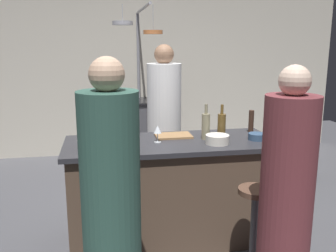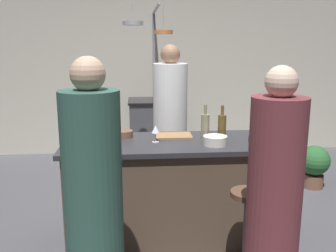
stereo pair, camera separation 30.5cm
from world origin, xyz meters
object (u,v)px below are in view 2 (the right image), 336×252
wine_bottle_white (205,127)px  wine_bottle_amber (222,126)px  pepper_mill (254,123)px  wine_glass_near_left_guest (78,136)px  chef (170,131)px  cutting_board (173,136)px  mixing_bowl_ceramic (215,140)px  bar_stool_left (104,236)px  wine_bottle_rose (82,131)px  mixing_bowl_wooden (124,134)px  potted_plant (314,164)px  wine_glass_near_right_guest (156,130)px  mixing_bowl_blue (257,139)px  stove_range (155,129)px  guest_right (273,205)px  guest_left (94,206)px  bar_stool_right (247,230)px

wine_bottle_white → wine_bottle_amber: bearing=15.4°
pepper_mill → wine_glass_near_left_guest: (-1.53, -0.35, 0.00)m
chef → cutting_board: size_ratio=5.33×
wine_bottle_white → mixing_bowl_ceramic: (0.05, -0.16, -0.08)m
bar_stool_left → pepper_mill: pepper_mill is taller
wine_bottle_rose → mixing_bowl_wooden: (0.33, 0.22, -0.08)m
potted_plant → cutting_board: 2.10m
chef → wine_glass_near_right_guest: (-0.20, -0.86, 0.21)m
mixing_bowl_wooden → wine_glass_near_right_guest: bearing=-35.5°
cutting_board → wine_glass_near_right_guest: 0.26m
wine_bottle_amber → mixing_bowl_blue: bearing=-27.1°
pepper_mill → wine_bottle_white: (-0.48, -0.17, 0.01)m
chef → mixing_bowl_wooden: size_ratio=11.28×
wine_bottle_white → potted_plant: bearing=34.3°
stove_range → wine_bottle_amber: wine_bottle_amber is taller
cutting_board → mixing_bowl_ceramic: size_ratio=1.64×
chef → wine_bottle_amber: bearing=-63.8°
mixing_bowl_wooden → wine_glass_near_left_guest: bearing=-136.3°
mixing_bowl_wooden → bar_stool_left: bearing=-99.9°
guest_right → wine_bottle_amber: (-0.10, 1.04, 0.27)m
wine_glass_near_right_guest → mixing_bowl_blue: 0.86m
bar_stool_left → guest_left: 0.52m
chef → bar_stool_left: chef is taller
wine_glass_near_left_guest → pepper_mill: bearing=12.7°
chef → cutting_board: bearing=-92.7°
guest_right → pepper_mill: (0.23, 1.16, 0.26)m
mixing_bowl_ceramic → chef: bearing=106.0°
wine_bottle_rose → mixing_bowl_blue: 1.46m
wine_glass_near_right_guest → wine_bottle_amber: bearing=7.7°
wine_glass_near_right_guest → wine_glass_near_left_guest: (-0.62, -0.14, 0.00)m
stove_range → bar_stool_left: size_ratio=1.31×
guest_left → pepper_mill: bearing=40.8°
pepper_mill → wine_bottle_white: bearing=-161.1°
guest_left → mixing_bowl_ceramic: size_ratio=8.45×
stove_range → mixing_bowl_wooden: 2.36m
guest_left → cutting_board: 1.27m
cutting_board → wine_glass_near_right_guest: bearing=-134.3°
guest_right → wine_bottle_rose: guest_right is taller
guest_right → pepper_mill: 1.21m
pepper_mill → bar_stool_left: bearing=-148.7°
stove_range → mixing_bowl_ceramic: (0.36, -2.60, 0.49)m
guest_right → wine_bottle_white: size_ratio=5.17×
guest_left → potted_plant: size_ratio=3.18×
pepper_mill → wine_glass_near_left_guest: bearing=-167.3°
pepper_mill → wine_bottle_rose: bearing=-171.2°
wine_glass_near_right_guest → mixing_bowl_wooden: 0.34m
chef → bar_stool_left: (-0.61, -1.46, -0.42)m
cutting_board → mixing_bowl_ceramic: mixing_bowl_ceramic is taller
chef → potted_plant: 1.84m
bar_stool_right → wine_bottle_amber: bearing=94.4°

